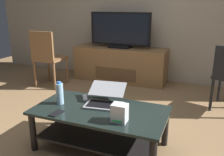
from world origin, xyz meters
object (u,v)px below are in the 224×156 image
at_px(router_box, 120,113).
at_px(tv_remote, 85,98).
at_px(side_chair, 47,56).
at_px(television, 120,31).
at_px(media_cabinet, 120,64).
at_px(water_bottle_near, 60,93).
at_px(coffee_table, 100,121).
at_px(cell_phone, 56,113).
at_px(laptop, 105,98).

height_order(router_box, tv_remote, router_box).
bearing_deg(side_chair, television, 37.85).
height_order(media_cabinet, water_bottle_near, water_bottle_near).
distance_m(coffee_table, media_cabinet, 2.18).
height_order(coffee_table, media_cabinet, media_cabinet).
height_order(television, tv_remote, television).
distance_m(television, router_box, 2.42).
xyz_separation_m(television, tv_remote, (0.32, -1.91, -0.48)).
relative_size(media_cabinet, television, 1.52).
xyz_separation_m(coffee_table, cell_phone, (-0.32, -0.23, 0.13)).
distance_m(router_box, water_bottle_near, 0.68).
distance_m(media_cabinet, laptop, 2.05).
bearing_deg(cell_phone, media_cabinet, 99.95).
relative_size(television, cell_phone, 7.68).
relative_size(coffee_table, side_chair, 1.32).
bearing_deg(tv_remote, media_cabinet, 66.64).
xyz_separation_m(media_cabinet, cell_phone, (0.25, -2.33, 0.11)).
relative_size(side_chair, laptop, 2.24).
xyz_separation_m(side_chair, laptop, (1.54, -1.18, -0.07)).
relative_size(laptop, router_box, 2.67).
bearing_deg(tv_remote, water_bottle_near, -163.41).
bearing_deg(television, water_bottle_near, -85.90).
bearing_deg(router_box, laptop, 130.75).
relative_size(router_box, water_bottle_near, 0.69).
bearing_deg(router_box, media_cabinet, 109.89).
xyz_separation_m(media_cabinet, television, (-0.00, -0.02, 0.59)).
bearing_deg(television, side_chair, -142.15).
distance_m(media_cabinet, water_bottle_near, 2.14).
bearing_deg(media_cabinet, television, -90.00).
height_order(media_cabinet, television, television).
bearing_deg(water_bottle_near, media_cabinet, 94.06).
height_order(coffee_table, laptop, laptop).
distance_m(coffee_table, tv_remote, 0.33).
bearing_deg(media_cabinet, cell_phone, -83.96).
relative_size(television, water_bottle_near, 4.78).
bearing_deg(television, laptop, -73.89).
height_order(media_cabinet, side_chair, side_chair).
xyz_separation_m(side_chair, tv_remote, (1.30, -1.14, -0.12)).
bearing_deg(laptop, side_chair, 142.60).
xyz_separation_m(television, water_bottle_near, (0.15, -2.10, -0.38)).
xyz_separation_m(coffee_table, water_bottle_near, (-0.42, -0.02, 0.23)).
xyz_separation_m(cell_phone, tv_remote, (0.07, 0.40, 0.01)).
relative_size(side_chair, water_bottle_near, 4.14).
distance_m(media_cabinet, cell_phone, 2.35).
bearing_deg(router_box, coffee_table, 147.31).
xyz_separation_m(laptop, tv_remote, (-0.24, 0.03, -0.04)).
bearing_deg(coffee_table, cell_phone, -144.22).
bearing_deg(coffee_table, television, 105.25).
relative_size(water_bottle_near, tv_remote, 1.41).
bearing_deg(side_chair, cell_phone, -51.56).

